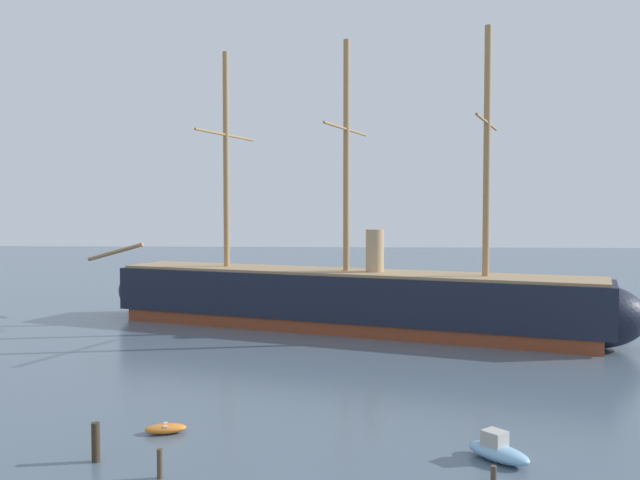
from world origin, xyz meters
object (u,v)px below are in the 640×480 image
at_px(mooring_piling_right_pair, 160,464).
at_px(motorboat_distant_centre, 371,303).
at_px(motorboat_foreground_right, 498,451).
at_px(motorboat_far_right, 625,320).
at_px(dinghy_alongside_stern, 567,349).
at_px(dinghy_foreground_left, 166,429).
at_px(mooring_piling_left_pair, 96,442).
at_px(tall_ship, 346,299).

bearing_deg(mooring_piling_right_pair, motorboat_distant_centre, 78.77).
bearing_deg(motorboat_foreground_right, motorboat_far_right, 61.62).
bearing_deg(motorboat_foreground_right, dinghy_alongside_stern, 66.53).
xyz_separation_m(dinghy_foreground_left, motorboat_distant_centre, (12.76, 50.07, 0.29)).
height_order(motorboat_foreground_right, dinghy_alongside_stern, motorboat_foreground_right).
bearing_deg(mooring_piling_left_pair, tall_ship, 72.34).
xyz_separation_m(dinghy_foreground_left, motorboat_far_right, (40.65, 38.37, 0.31)).
relative_size(tall_ship, motorboat_far_right, 14.76).
distance_m(dinghy_foreground_left, dinghy_alongside_stern, 38.19).
bearing_deg(motorboat_distant_centre, motorboat_foreground_right, -84.18).
bearing_deg(motorboat_far_right, dinghy_foreground_left, -136.65).
distance_m(motorboat_far_right, motorboat_distant_centre, 30.25).
height_order(mooring_piling_left_pair, mooring_piling_right_pair, mooring_piling_left_pair).
bearing_deg(dinghy_alongside_stern, motorboat_foreground_right, -113.47).
bearing_deg(motorboat_distant_centre, dinghy_alongside_stern, -56.91).
bearing_deg(motorboat_far_right, motorboat_foreground_right, -118.38).
relative_size(dinghy_foreground_left, motorboat_foreground_right, 0.69).
relative_size(motorboat_far_right, mooring_piling_right_pair, 2.90).
distance_m(tall_ship, motorboat_far_right, 31.29).
bearing_deg(motorboat_distant_centre, tall_ship, -100.13).
distance_m(motorboat_foreground_right, dinghy_alongside_stern, 29.41).
bearing_deg(motorboat_distant_centre, motorboat_far_right, -22.76).
distance_m(tall_ship, mooring_piling_left_pair, 40.10).
bearing_deg(tall_ship, motorboat_foreground_right, -77.23).
xyz_separation_m(tall_ship, mooring_piling_left_pair, (-12.15, -38.15, -2.32)).
xyz_separation_m(tall_ship, motorboat_foreground_right, (8.36, -36.89, -2.80)).
height_order(motorboat_foreground_right, motorboat_far_right, motorboat_far_right).
distance_m(tall_ship, motorboat_foreground_right, 37.93).
relative_size(dinghy_alongside_stern, mooring_piling_right_pair, 1.54).
height_order(motorboat_distant_centre, mooring_piling_left_pair, mooring_piling_left_pair).
xyz_separation_m(dinghy_foreground_left, motorboat_foreground_right, (18.19, -3.21, 0.25)).
bearing_deg(mooring_piling_right_pair, dinghy_alongside_stern, 46.76).
distance_m(tall_ship, dinghy_foreground_left, 35.22).
xyz_separation_m(tall_ship, motorboat_far_right, (30.82, 4.69, -2.73)).
distance_m(motorboat_far_right, mooring_piling_right_pair, 59.41).
bearing_deg(mooring_piling_right_pair, dinghy_foreground_left, 103.71).
bearing_deg(mooring_piling_left_pair, motorboat_far_right, 44.91).
height_order(tall_ship, dinghy_alongside_stern, tall_ship).
bearing_deg(mooring_piling_right_pair, tall_ship, 78.33).
relative_size(dinghy_alongside_stern, mooring_piling_left_pair, 1.09).
bearing_deg(dinghy_alongside_stern, motorboat_distant_centre, 123.09).
bearing_deg(mooring_piling_right_pair, mooring_piling_left_pair, 153.85).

